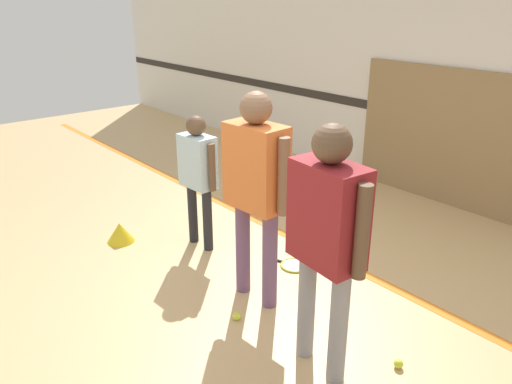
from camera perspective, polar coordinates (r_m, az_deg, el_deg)
The scene contains 13 objects.
ground_plane at distance 4.36m, azimuth 0.25°, elevation -12.26°, with size 16.00×16.00×0.00m, color tan.
wall_back at distance 6.28m, azimuth 23.73°, elevation 12.25°, with size 16.00×0.07×3.20m.
wall_panel at distance 6.43m, azimuth 21.52°, elevation 5.67°, with size 2.53×0.05×1.65m.
floor_stripe at distance 5.00m, azimuth 9.35°, elevation -7.75°, with size 14.40×0.10×0.01m.
person_instructor at distance 3.91m, azimuth 0.00°, elevation 1.65°, with size 0.67×0.30×1.78m.
person_student_left at distance 4.93m, azimuth -6.67°, elevation 2.73°, with size 0.52×0.23×1.37m.
person_student_right at distance 3.16m, azimuth 8.13°, elevation -4.03°, with size 0.66×0.31×1.75m.
racket_spare_on_floor at distance 4.87m, azimuth 4.24°, elevation -8.28°, with size 0.51×0.36×0.03m.
tennis_ball_near_instructor at distance 4.12m, azimuth -2.21°, elevation -13.99°, with size 0.07×0.07×0.07m, color #CCE038.
tennis_ball_by_spare_racket at distance 4.93m, azimuth 7.93°, elevation -7.71°, with size 0.07×0.07×0.07m, color #CCE038.
tennis_ball_stray_left at distance 5.15m, azimuth 7.05°, elevation -6.27°, with size 0.07×0.07×0.07m, color #CCE038.
tennis_ball_stray_right at distance 3.82m, azimuth 15.97°, elevation -18.35°, with size 0.07×0.07×0.07m, color #CCE038.
training_cone at distance 5.44m, azimuth -15.27°, elevation -4.47°, with size 0.29×0.29×0.21m.
Camera 1 is at (2.74, -2.36, 2.44)m, focal length 35.00 mm.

